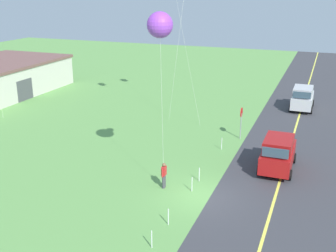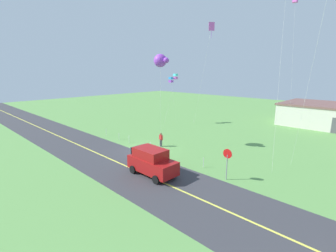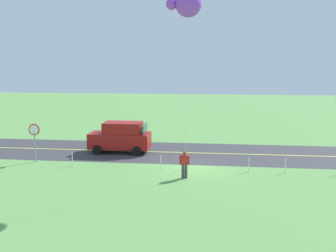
% 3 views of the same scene
% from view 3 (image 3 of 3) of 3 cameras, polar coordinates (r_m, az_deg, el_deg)
% --- Properties ---
extents(ground_plane, '(120.00, 120.00, 0.10)m').
position_cam_3_polar(ground_plane, '(24.67, 3.48, -6.16)').
color(ground_plane, '#60994C').
extents(asphalt_road, '(120.00, 7.00, 0.00)m').
position_cam_3_polar(asphalt_road, '(28.54, 3.96, -3.96)').
color(asphalt_road, '#38383D').
rests_on(asphalt_road, ground).
extents(road_centre_stripe, '(120.00, 0.16, 0.00)m').
position_cam_3_polar(road_centre_stripe, '(28.54, 3.96, -3.95)').
color(road_centre_stripe, '#E5E04C').
rests_on(road_centre_stripe, asphalt_road).
extents(car_suv_foreground, '(4.40, 2.12, 2.24)m').
position_cam_3_polar(car_suv_foreground, '(28.66, -6.94, -1.59)').
color(car_suv_foreground, maroon).
rests_on(car_suv_foreground, ground).
extents(stop_sign, '(0.76, 0.08, 2.56)m').
position_cam_3_polar(stop_sign, '(26.99, -19.03, -1.29)').
color(stop_sign, gray).
rests_on(stop_sign, ground).
extents(person_adult_near, '(0.58, 0.22, 1.60)m').
position_cam_3_polar(person_adult_near, '(22.13, 2.44, -5.50)').
color(person_adult_near, '#3F3F47').
rests_on(person_adult_near, ground).
extents(kite_red_low, '(1.90, 1.40, 10.27)m').
position_cam_3_polar(kite_red_low, '(21.50, 2.83, 17.47)').
color(kite_red_low, silver).
rests_on(kite_red_low, ground).
extents(fence_post_1, '(0.05, 0.05, 0.90)m').
position_cam_3_polar(fence_post_1, '(24.21, 16.85, -5.62)').
color(fence_post_1, silver).
rests_on(fence_post_1, ground).
extents(fence_post_2, '(0.05, 0.05, 0.90)m').
position_cam_3_polar(fence_post_2, '(23.93, 11.79, -5.59)').
color(fence_post_2, silver).
rests_on(fence_post_2, ground).
extents(fence_post_3, '(0.05, 0.05, 0.90)m').
position_cam_3_polar(fence_post_3, '(23.90, 2.41, -5.42)').
color(fence_post_3, silver).
rests_on(fence_post_3, ground).
extents(fence_post_4, '(0.05, 0.05, 0.90)m').
position_cam_3_polar(fence_post_4, '(24.05, -1.06, -5.32)').
color(fence_post_4, silver).
rests_on(fence_post_4, ground).
extents(fence_post_5, '(0.05, 0.05, 0.90)m').
position_cam_3_polar(fence_post_5, '(25.44, -13.88, -4.79)').
color(fence_post_5, silver).
rests_on(fence_post_5, ground).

